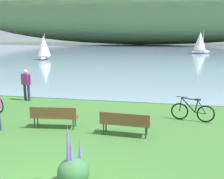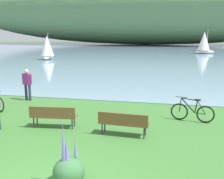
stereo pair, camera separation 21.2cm
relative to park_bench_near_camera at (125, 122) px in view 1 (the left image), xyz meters
The scene contains 9 objects.
bay_water 44.57m from the park_bench_near_camera, 91.49° to the left, with size 180.00×80.00×0.04m, color #7A99B2.
distant_hillside 73.56m from the park_bench_near_camera, 93.92° to the left, with size 119.34×28.00×21.89m, color #567A4C.
park_bench_near_camera is the anchor object (origin of this frame).
park_bench_further_along 2.80m from the park_bench_near_camera, behind, with size 1.84×0.65×0.88m.
bicycle_beside_path 3.33m from the park_bench_near_camera, 39.66° to the left, with size 1.75×0.37×1.01m.
person_at_shoreline 7.11m from the park_bench_near_camera, 146.60° to the left, with size 0.61×0.26×1.71m.
echium_bush_closest_to_camera 3.39m from the park_bench_near_camera, 103.67° to the right, with size 0.78×0.78×1.58m.
sailboat_nearest_to_shore 39.65m from the park_bench_near_camera, 78.62° to the left, with size 3.60×2.73×4.11m.
sailboat_mid_bay 28.10m from the park_bench_near_camera, 120.73° to the left, with size 1.99×3.05×3.48m.
Camera 1 is at (2.33, -4.80, 3.64)m, focal length 41.39 mm.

